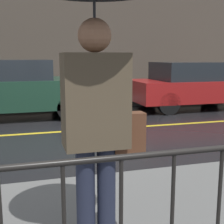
# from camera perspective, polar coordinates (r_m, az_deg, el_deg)

# --- Properties ---
(ground_plane) EXTENTS (80.00, 80.00, 0.00)m
(ground_plane) POSITION_cam_1_polar(r_m,az_deg,el_deg) (7.12, -7.80, -3.51)
(ground_plane) COLOR black
(sidewalk_far) EXTENTS (28.00, 1.77, 0.14)m
(sidewalk_far) POSITION_cam_1_polar(r_m,az_deg,el_deg) (10.99, -10.82, 1.58)
(sidewalk_far) COLOR #60605E
(sidewalk_far) RESTS_ON ground_plane
(lane_marking) EXTENTS (25.20, 0.12, 0.01)m
(lane_marking) POSITION_cam_1_polar(r_m,az_deg,el_deg) (7.12, -7.80, -3.48)
(lane_marking) COLOR gold
(lane_marking) RESTS_ON ground_plane
(building_storefront) EXTENTS (28.00, 0.30, 5.97)m
(building_storefront) POSITION_cam_1_polar(r_m,az_deg,el_deg) (11.98, -11.78, 16.21)
(building_storefront) COLOR #4C4238
(building_storefront) RESTS_ON ground_plane
(railing_foreground) EXTENTS (12.00, 0.04, 1.00)m
(railing_foreground) POSITION_cam_1_polar(r_m,az_deg,el_deg) (2.02, 15.14, -16.59)
(railing_foreground) COLOR black
(railing_foreground) RESTS_ON sidewalk_near
(pedestrian) EXTENTS (0.93, 0.93, 2.17)m
(pedestrian) POSITION_cam_1_polar(r_m,az_deg,el_deg) (2.23, -3.01, 12.40)
(pedestrian) COLOR #23283D
(pedestrian) RESTS_ON sidewalk_near
(car_dark_green) EXTENTS (4.32, 1.93, 1.58)m
(car_dark_green) POSITION_cam_1_polar(r_m,az_deg,el_deg) (8.97, -17.44, 4.16)
(car_dark_green) COLOR #193828
(car_dark_green) RESTS_ON ground_plane
(car_red) EXTENTS (3.94, 1.84, 1.49)m
(car_red) POSITION_cam_1_polar(r_m,az_deg,el_deg) (10.38, 14.26, 4.77)
(car_red) COLOR maroon
(car_red) RESTS_ON ground_plane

